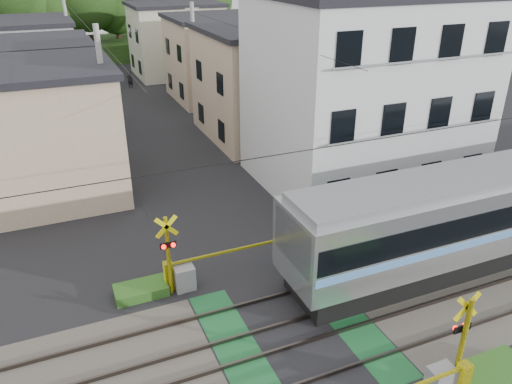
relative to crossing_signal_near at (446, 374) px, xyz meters
name	(u,v)px	position (x,y,z in m)	size (l,w,h in m)	color
ground	(295,334)	(-2.59, 3.65, -0.71)	(120.00, 120.00, 0.00)	black
track_bed	(295,333)	(-2.59, 3.65, -0.67)	(120.00, 120.00, 0.14)	#47423A
crossing_signal_near	(446,374)	(0.00, 0.00, 0.00)	(4.74, 0.65, 3.09)	yellow
crossing_signal_far	(181,272)	(-5.17, 7.31, 0.00)	(4.74, 0.65, 3.09)	yellow
apartment_block	(364,91)	(5.91, 13.15, 3.94)	(10.20, 8.36, 9.30)	silver
houses_row	(135,70)	(-2.33, 29.57, 2.53)	(22.07, 31.35, 6.80)	#C7AC8D
tree_hill	(89,7)	(-2.63, 52.92, 4.82)	(40.00, 13.48, 11.80)	#244316
catenary	(463,195)	(3.41, 3.69, 2.98)	(60.00, 5.04, 7.00)	#2D2D33
utility_poles	(122,67)	(-3.64, 26.66, 3.37)	(7.90, 42.00, 8.00)	#A5A5A0
pedestrian	(130,79)	(-1.48, 37.73, 0.05)	(0.56, 0.36, 1.52)	black
weed_patches	(345,317)	(-0.83, 3.56, -0.53)	(10.25, 8.80, 0.40)	#2D5E1E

